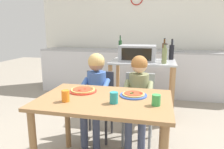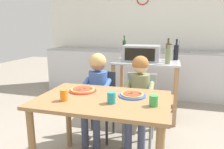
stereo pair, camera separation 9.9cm
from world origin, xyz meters
name	(u,v)px [view 1 (the left image)]	position (x,y,z in m)	size (l,w,h in m)	color
ground_plane	(125,120)	(0.00, 1.18, 0.00)	(11.79, 11.79, 0.00)	gray
back_wall_tiled	(140,28)	(0.00, 3.01, 1.35)	(4.50, 0.14, 2.70)	white
kitchen_counter	(137,72)	(0.00, 2.60, 0.45)	(4.05, 0.60, 1.11)	silver
kitchen_island_cart	(142,79)	(0.21, 1.44, 0.58)	(0.96, 0.63, 0.86)	#B7BABF
toaster_oven	(138,53)	(0.13, 1.46, 0.98)	(0.54, 0.37, 0.23)	#999BA0
bottle_squat_spirits	(166,53)	(0.55, 1.65, 0.96)	(0.07, 0.07, 0.25)	#ADB7B2
bottle_clear_vinegar	(172,52)	(0.63, 1.70, 0.99)	(0.07, 0.07, 0.32)	black
bottle_dark_olive_oil	(120,49)	(-0.18, 1.65, 1.01)	(0.05, 0.05, 0.37)	#1E4723
bottle_brown_beer	(164,52)	(0.51, 1.43, 1.01)	(0.06, 0.06, 0.34)	#4C2D14
bottle_slim_sauce	(164,55)	(0.52, 1.28, 0.98)	(0.07, 0.07, 0.28)	olive
dining_table	(104,110)	(0.00, 0.00, 0.62)	(1.16, 0.78, 0.74)	olive
dining_chair_left	(98,100)	(-0.25, 0.66, 0.48)	(0.36, 0.36, 0.81)	#333338
dining_chair_right	(139,103)	(0.24, 0.65, 0.48)	(0.36, 0.36, 0.81)	gray
child_in_blue_striped_shirt	(95,87)	(-0.25, 0.54, 0.68)	(0.32, 0.42, 1.04)	#424C6B
child_in_olive_shirt	(138,91)	(0.24, 0.53, 0.66)	(0.32, 0.42, 1.03)	#424C6B
pizza_plate_red_rimmed	(83,90)	(-0.25, 0.15, 0.75)	(0.26, 0.26, 0.03)	red
pizza_plate_blue_rimmed	(133,95)	(0.24, 0.12, 0.75)	(0.25, 0.25, 0.03)	#3356B7
drinking_cup_teal	(114,98)	(0.11, -0.11, 0.78)	(0.07, 0.07, 0.09)	teal
drinking_cup_orange	(66,96)	(-0.30, -0.16, 0.79)	(0.07, 0.07, 0.10)	orange
drinking_cup_green	(156,100)	(0.45, -0.08, 0.78)	(0.07, 0.07, 0.09)	green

